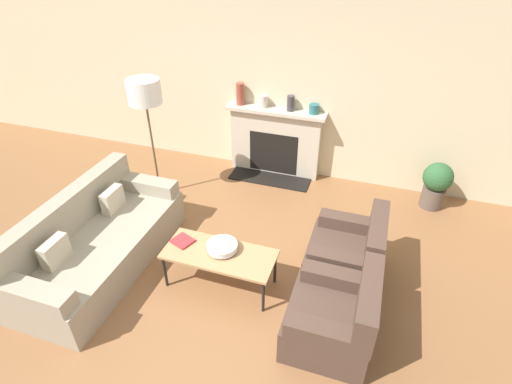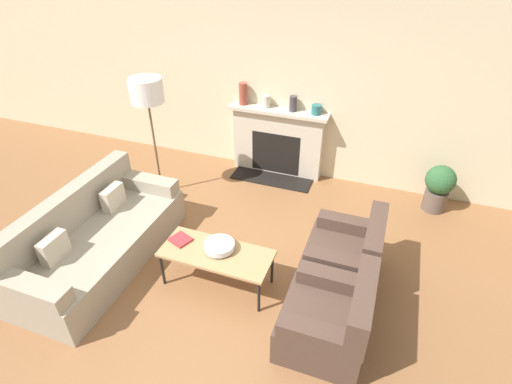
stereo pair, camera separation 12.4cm
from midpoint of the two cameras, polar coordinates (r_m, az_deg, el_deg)
The scene contains 15 objects.
ground_plane at distance 4.47m, azimuth -6.00°, elevation -14.88°, with size 18.00×18.00×0.00m, color brown.
wall_back at distance 6.02m, azimuth 4.62°, elevation 15.32°, with size 18.00×0.06×2.90m.
fireplace at distance 6.30m, azimuth 2.17°, elevation 7.10°, with size 1.52×0.59×1.07m.
couch at distance 4.99m, azimuth -22.41°, elevation -6.72°, with size 0.96×2.18×0.87m.
armchair_near at distance 3.97m, azimuth 10.33°, elevation -17.23°, with size 0.79×0.86×0.81m.
armchair_far at distance 4.61m, azimuth 12.29°, elevation -8.60°, with size 0.79×0.86×0.81m.
coffee_table at distance 4.33m, azimuth -6.08°, elevation -9.03°, with size 1.20×0.51×0.45m.
bowl at distance 4.30m, azimuth -5.68°, elevation -7.77°, with size 0.33×0.33×0.09m.
book at distance 4.50m, azimuth -11.21°, elevation -6.87°, with size 0.27×0.26×0.02m.
floor_lamp at distance 5.54m, azimuth -16.16°, elevation 12.52°, with size 0.44×0.44×1.73m.
mantel_vase_left at distance 6.19m, azimuth -2.84°, elevation 13.82°, with size 0.13×0.13×0.33m.
mantel_vase_center_left at distance 6.10m, azimuth 0.47°, elevation 12.83°, with size 0.12×0.12×0.19m.
mantel_vase_center_right at distance 5.99m, azimuth 4.37°, elevation 12.52°, with size 0.11×0.11×0.23m.
mantel_vase_right at distance 5.94m, azimuth 7.67°, elevation 11.68°, with size 0.14×0.14×0.14m.
potted_plant at distance 6.03m, azimuth 23.82°, elevation 1.13°, with size 0.40×0.40×0.68m.
Camera 1 is at (1.30, -2.66, 3.34)m, focal length 28.00 mm.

